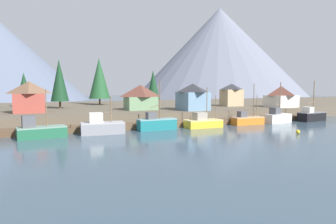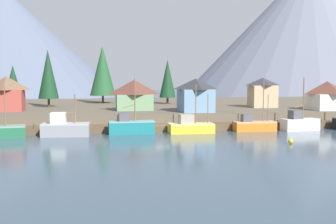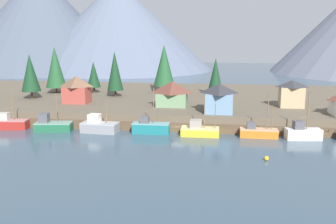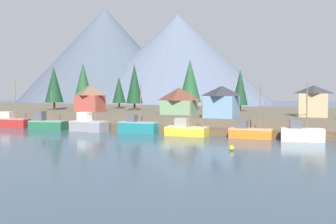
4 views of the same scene
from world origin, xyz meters
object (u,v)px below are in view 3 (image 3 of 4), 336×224
at_px(house_blue, 219,98).
at_px(conifer_near_left, 94,74).
at_px(fishing_boat_white, 303,133).
at_px(conifer_back_left, 55,67).
at_px(fishing_boat_teal, 150,127).
at_px(conifer_back_right, 216,74).
at_px(fishing_boat_yellow, 199,130).
at_px(conifer_near_right, 164,65).
at_px(house_red, 77,89).
at_px(fishing_boat_green, 52,125).
at_px(fishing_boat_red, 10,123).
at_px(conifer_mid_left, 30,73).
at_px(conifer_mid_right, 115,71).
at_px(fishing_boat_grey, 99,126).
at_px(house_tan, 292,93).
at_px(fishing_boat_orange, 258,132).
at_px(channel_buoy, 267,158).

relative_size(house_blue, conifer_near_left, 0.80).
height_order(fishing_boat_white, conifer_back_left, conifer_back_left).
relative_size(fishing_boat_teal, conifer_back_right, 0.85).
bearing_deg(fishing_boat_yellow, conifer_near_right, 107.97).
xyz_separation_m(house_red, conifer_back_right, (33.40, 16.78, 2.58)).
bearing_deg(house_red, house_blue, -11.14).
bearing_deg(fishing_boat_teal, conifer_near_left, 122.05).
relative_size(fishing_boat_green, fishing_boat_yellow, 0.98).
height_order(fishing_boat_teal, fishing_boat_yellow, fishing_boat_teal).
bearing_deg(fishing_boat_white, fishing_boat_red, 172.57).
distance_m(conifer_mid_left, conifer_mid_right, 21.81).
height_order(fishing_boat_grey, house_blue, house_blue).
bearing_deg(conifer_mid_left, fishing_boat_green, -54.34).
relative_size(fishing_boat_yellow, house_red, 1.19).
xyz_separation_m(fishing_boat_white, conifer_back_left, (-62.05, 32.93, 8.73)).
height_order(fishing_boat_red, house_tan, fishing_boat_red).
xyz_separation_m(conifer_near_left, conifer_mid_left, (-12.43, -13.25, 1.48)).
bearing_deg(house_red, fishing_boat_orange, -22.53).
height_order(conifer_near_left, conifer_back_right, conifer_back_right).
distance_m(fishing_boat_teal, house_blue, 17.27).
relative_size(house_blue, house_tan, 1.17).
bearing_deg(fishing_boat_teal, fishing_boat_green, -179.23).
relative_size(fishing_boat_white, conifer_back_left, 0.67).
bearing_deg(conifer_mid_left, house_tan, -2.71).
distance_m(fishing_boat_yellow, house_blue, 12.35).
relative_size(fishing_boat_green, house_blue, 1.04).
bearing_deg(fishing_boat_orange, house_tan, 65.18).
distance_m(fishing_boat_yellow, conifer_mid_right, 38.83).
bearing_deg(house_tan, fishing_boat_grey, -153.83).
bearing_deg(conifer_near_right, fishing_boat_yellow, -72.22).
height_order(fishing_boat_green, fishing_boat_grey, fishing_boat_green).
height_order(fishing_boat_white, house_tan, fishing_boat_white).
bearing_deg(conifer_near_left, fishing_boat_white, -34.51).
bearing_deg(fishing_boat_green, fishing_boat_white, -7.97).
distance_m(fishing_boat_orange, conifer_back_left, 63.88).
distance_m(fishing_boat_green, conifer_back_right, 47.55).
bearing_deg(conifer_back_right, conifer_near_left, 178.46).
relative_size(fishing_boat_green, conifer_near_left, 0.84).
distance_m(fishing_boat_yellow, conifer_near_right, 42.88).
bearing_deg(fishing_boat_teal, fishing_boat_orange, -1.72).
xyz_separation_m(fishing_boat_green, fishing_boat_teal, (19.58, 0.84, 0.05)).
relative_size(fishing_boat_orange, conifer_mid_left, 0.74).
bearing_deg(conifer_near_right, conifer_back_right, -19.46).
height_order(fishing_boat_red, conifer_back_left, conifer_back_left).
bearing_deg(conifer_mid_left, conifer_near_right, 28.46).
bearing_deg(house_tan, house_red, -178.42).
distance_m(fishing_boat_yellow, conifer_back_right, 35.38).
bearing_deg(house_red, conifer_near_right, 50.43).
height_order(fishing_boat_teal, conifer_mid_right, conifer_mid_right).
xyz_separation_m(conifer_near_right, channel_buoy, (23.58, -52.99, -10.00)).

